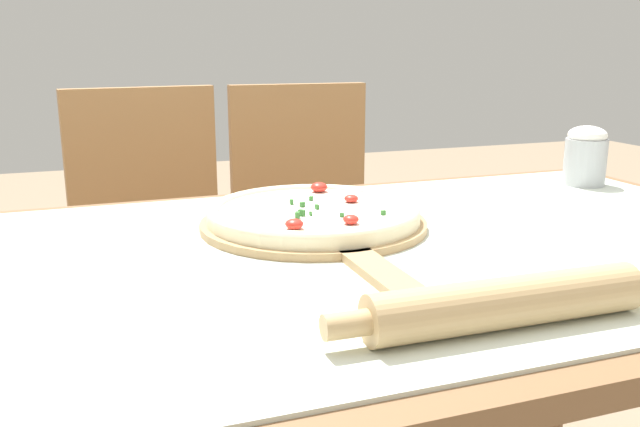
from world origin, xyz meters
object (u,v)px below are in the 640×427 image
(pizza_peel, at_px, (318,227))
(chair_right, at_px, (309,227))
(pizza, at_px, (314,212))
(chair_left, at_px, (155,242))
(rolling_pin, at_px, (507,302))
(flour_cup, at_px, (586,155))

(pizza_peel, xyz_separation_m, chair_right, (0.23, 0.72, -0.21))
(pizza_peel, bearing_deg, pizza, 89.61)
(pizza_peel, distance_m, pizza, 0.03)
(pizza_peel, relative_size, chair_left, 0.62)
(rolling_pin, distance_m, chair_left, 1.18)
(pizza_peel, relative_size, flour_cup, 4.61)
(chair_right, bearing_deg, pizza, -106.74)
(chair_left, relative_size, chair_right, 1.00)
(pizza, height_order, flour_cup, flour_cup)
(rolling_pin, height_order, chair_left, chair_left)
(pizza_peel, xyz_separation_m, rolling_pin, (0.06, -0.41, 0.02))
(pizza_peel, distance_m, chair_right, 0.79)
(pizza_peel, relative_size, pizza, 1.67)
(pizza_peel, bearing_deg, flour_cup, 13.35)
(chair_left, distance_m, flour_cup, 1.03)
(chair_right, bearing_deg, flour_cup, -53.12)
(pizza, xyz_separation_m, chair_right, (0.23, 0.70, -0.23))
(pizza, distance_m, chair_right, 0.77)
(pizza_peel, bearing_deg, rolling_pin, -82.08)
(pizza, bearing_deg, pizza_peel, -90.39)
(rolling_pin, bearing_deg, chair_left, 101.75)
(pizza, relative_size, rolling_pin, 0.84)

